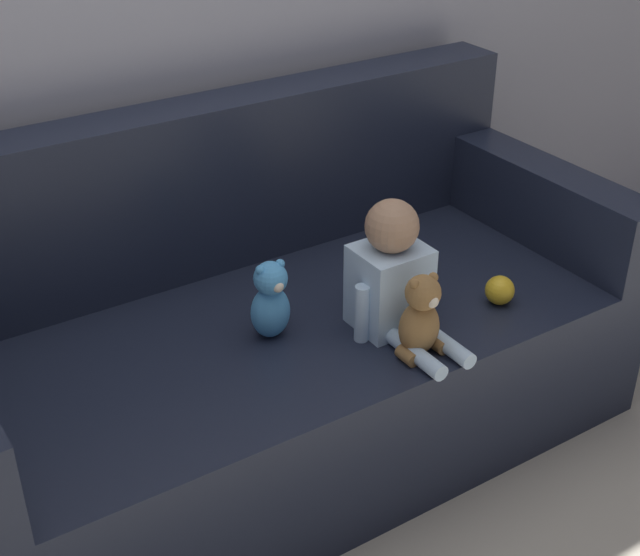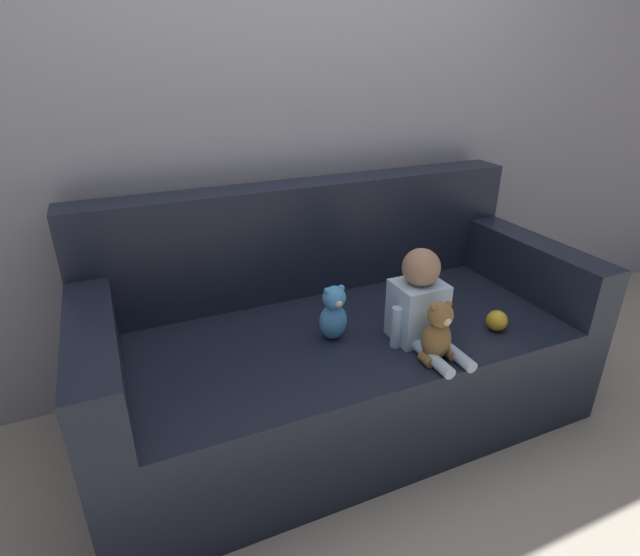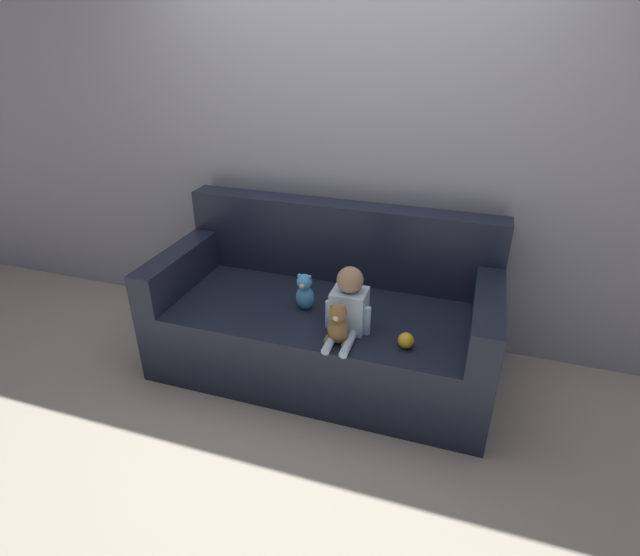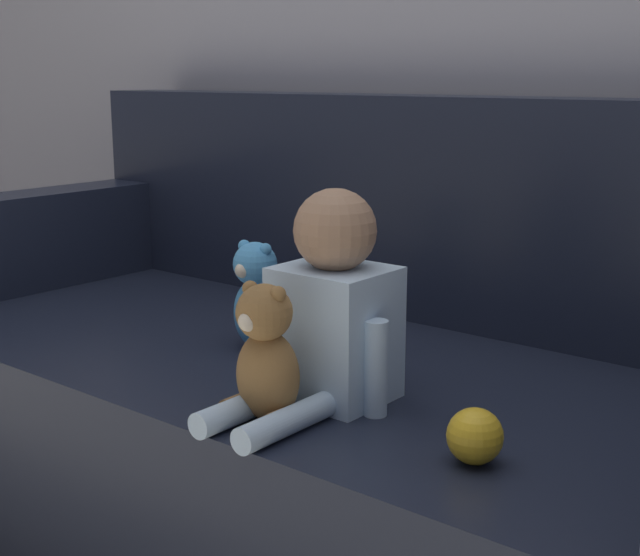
{
  "view_description": "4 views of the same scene",
  "coord_description": "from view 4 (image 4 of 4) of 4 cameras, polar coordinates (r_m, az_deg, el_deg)",
  "views": [
    {
      "loc": [
        -1.09,
        -1.88,
        1.85
      ],
      "look_at": [
        0.05,
        -0.11,
        0.63
      ],
      "focal_mm": 50.0,
      "sensor_mm": 36.0,
      "label": 1
    },
    {
      "loc": [
        -0.83,
        -1.64,
        1.54
      ],
      "look_at": [
        -0.14,
        -0.08,
        0.75
      ],
      "focal_mm": 28.0,
      "sensor_mm": 36.0,
      "label": 2
    },
    {
      "loc": [
        0.81,
        -2.53,
        2.03
      ],
      "look_at": [
        0.02,
        -0.1,
        0.71
      ],
      "focal_mm": 28.0,
      "sensor_mm": 36.0,
      "label": 3
    },
    {
      "loc": [
        1.17,
        -1.41,
        1.05
      ],
      "look_at": [
        0.02,
        0.0,
        0.63
      ],
      "focal_mm": 50.0,
      "sensor_mm": 36.0,
      "label": 4
    }
  ],
  "objects": [
    {
      "name": "person_baby",
      "position": [
        1.58,
        0.63,
        -2.27
      ],
      "size": [
        0.26,
        0.38,
        0.38
      ],
      "color": "silver",
      "rests_on": "couch"
    },
    {
      "name": "teddy_bear_brown",
      "position": [
        1.5,
        -3.48,
        -5.09
      ],
      "size": [
        0.14,
        0.11,
        0.24
      ],
      "color": "olive",
      "rests_on": "couch"
    },
    {
      "name": "plush_toy_side",
      "position": [
        1.89,
        -4.07,
        -1.17
      ],
      "size": [
        0.11,
        0.11,
        0.23
      ],
      "color": "#4C9EDB",
      "rests_on": "couch"
    },
    {
      "name": "couch",
      "position": [
        2.01,
        0.67,
        -7.67
      ],
      "size": [
        2.07,
        0.96,
        1.0
      ],
      "color": "black",
      "rests_on": "ground_plane"
    },
    {
      "name": "ground_plane",
      "position": [
        2.11,
        -0.46,
        -16.83
      ],
      "size": [
        12.0,
        12.0,
        0.0
      ],
      "primitive_type": "plane",
      "color": "#B7AD99"
    },
    {
      "name": "toy_ball",
      "position": [
        1.38,
        9.88,
        -9.94
      ],
      "size": [
        0.09,
        0.09,
        0.09
      ],
      "color": "gold",
      "rests_on": "couch"
    }
  ]
}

